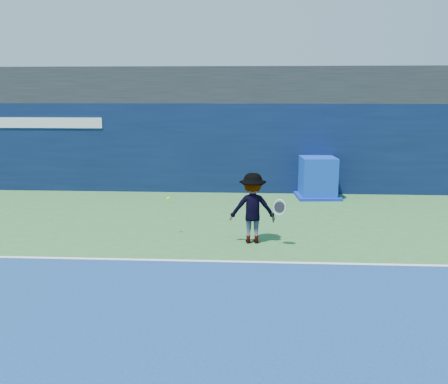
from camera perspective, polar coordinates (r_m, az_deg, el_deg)
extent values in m
plane|color=#316E34|center=(7.45, 0.37, -15.69)|extent=(80.00, 80.00, 0.00)
cube|color=white|center=(10.20, 1.26, -7.95)|extent=(24.00, 0.10, 0.01)
cube|color=#212227|center=(18.12, 2.34, 12.08)|extent=(36.00, 3.00, 1.20)
cube|color=#0A1739|center=(17.23, 2.22, 5.11)|extent=(36.00, 1.00, 3.00)
cube|color=white|center=(18.19, -20.62, 7.42)|extent=(4.50, 0.04, 0.35)
cube|color=#0C36B3|center=(16.47, 10.67, 1.67)|extent=(1.18, 1.18, 1.31)
cube|color=#0B23A0|center=(16.58, 10.59, -0.42)|extent=(1.47, 1.47, 0.09)
imported|color=silver|center=(11.30, 3.28, -1.84)|extent=(1.07, 0.65, 1.61)
cylinder|color=black|center=(11.10, 5.59, -2.93)|extent=(0.08, 0.14, 0.25)
torus|color=white|center=(11.00, 6.35, -1.74)|extent=(0.30, 0.17, 0.29)
cylinder|color=black|center=(11.00, 6.35, -1.74)|extent=(0.25, 0.13, 0.24)
sphere|color=#C4E619|center=(11.91, -6.40, -0.74)|extent=(0.08, 0.08, 0.08)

